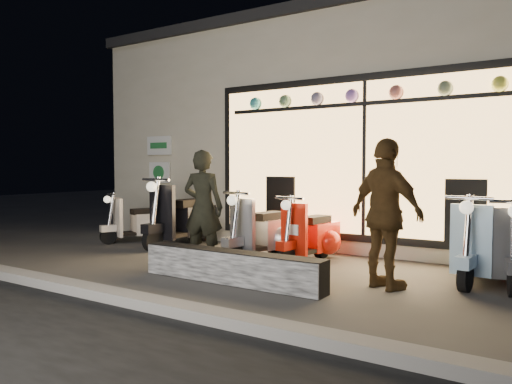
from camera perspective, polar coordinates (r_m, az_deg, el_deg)
ground at (r=6.78m, az=-0.19°, el=-9.21°), size 40.00×40.00×0.00m
kerb at (r=5.25m, az=-12.49°, el=-12.24°), size 40.00×0.25×0.12m
shop_building at (r=11.15m, az=14.04°, el=6.35°), size 10.20×6.23×4.20m
graffiti_barrier at (r=6.16m, az=-2.83°, el=-8.55°), size 2.49×0.28×0.40m
scooter_silver at (r=7.77m, az=1.14°, el=-4.59°), size 0.60×1.43×1.01m
scooter_red at (r=7.63m, az=6.56°, el=-4.93°), size 0.53×1.34×0.96m
scooter_black at (r=9.15m, az=-7.98°, el=-3.07°), size 0.53×1.63×1.17m
scooter_cream at (r=9.71m, az=-12.88°, el=-3.44°), size 0.73×1.22×0.89m
scooter_blue at (r=6.89m, az=24.55°, el=-5.75°), size 0.55×1.46×1.04m
scooter_grey at (r=6.87m, az=26.70°, el=-5.90°), size 0.65×1.43×1.02m
man at (r=7.29m, az=-6.06°, el=-1.75°), size 0.68×0.52×1.66m
woman at (r=5.97m, az=14.67°, el=-2.44°), size 1.11×0.81×1.76m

